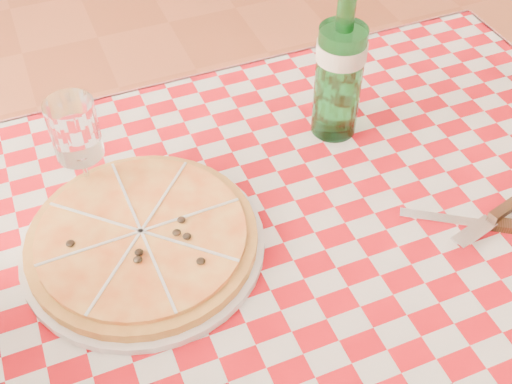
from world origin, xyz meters
TOP-DOWN VIEW (x-y plane):
  - dining_table at (0.00, 0.00)m, footprint 1.20×0.80m
  - tablecloth at (0.00, 0.00)m, footprint 1.30×0.90m
  - pizza_plate at (-0.20, 0.07)m, footprint 0.37×0.37m
  - water_bottle at (0.19, 0.21)m, footprint 0.10×0.10m
  - wine_glass at (-0.24, 0.21)m, footprint 0.09×0.09m
  - cutlery at (0.30, -0.09)m, footprint 0.27×0.23m

SIDE VIEW (x-z plane):
  - dining_table at x=0.00m, z-range 0.28..1.03m
  - tablecloth at x=0.00m, z-range 0.75..0.76m
  - cutlery at x=0.30m, z-range 0.76..0.79m
  - pizza_plate at x=-0.20m, z-range 0.76..0.80m
  - wine_glass at x=-0.24m, z-range 0.76..0.94m
  - water_bottle at x=0.19m, z-range 0.76..1.05m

